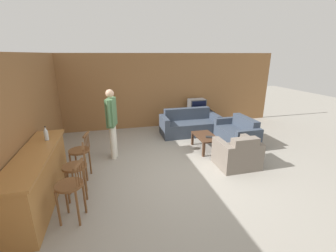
% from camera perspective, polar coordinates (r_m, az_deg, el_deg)
% --- Properties ---
extents(ground_plane, '(24.00, 24.00, 0.00)m').
position_cam_1_polar(ground_plane, '(5.18, 3.99, -11.90)').
color(ground_plane, gray).
extents(wall_back, '(9.40, 0.08, 2.60)m').
position_cam_1_polar(wall_back, '(8.12, -3.93, 8.82)').
color(wall_back, olive).
rests_on(wall_back, ground_plane).
extents(wall_left, '(0.08, 8.63, 2.60)m').
position_cam_1_polar(wall_left, '(5.96, -30.42, 3.07)').
color(wall_left, olive).
rests_on(wall_left, ground_plane).
extents(bar_counter, '(0.55, 2.44, 0.97)m').
position_cam_1_polar(bar_counter, '(4.66, -29.96, -11.27)').
color(bar_counter, '#A87038').
rests_on(bar_counter, ground_plane).
extents(bar_chair_near, '(0.51, 0.51, 1.01)m').
position_cam_1_polar(bar_chair_near, '(3.93, -23.49, -14.42)').
color(bar_chair_near, brown).
rests_on(bar_chair_near, ground_plane).
extents(bar_chair_mid, '(0.47, 0.47, 1.01)m').
position_cam_1_polar(bar_chair_mid, '(4.47, -22.36, -10.25)').
color(bar_chair_mid, brown).
rests_on(bar_chair_mid, ground_plane).
extents(bar_chair_far, '(0.50, 0.50, 1.01)m').
position_cam_1_polar(bar_chair_far, '(5.11, -21.39, -6.54)').
color(bar_chair_far, brown).
rests_on(bar_chair_far, ground_plane).
extents(couch_far, '(1.89, 0.84, 0.83)m').
position_cam_1_polar(couch_far, '(7.51, 5.41, 0.21)').
color(couch_far, '#384251').
rests_on(couch_far, ground_plane).
extents(armchair_near, '(0.92, 0.80, 0.81)m').
position_cam_1_polar(armchair_near, '(5.58, 17.20, -6.92)').
color(armchair_near, '#70665B').
rests_on(armchair_near, ground_plane).
extents(loveseat_right, '(0.77, 1.40, 0.80)m').
position_cam_1_polar(loveseat_right, '(6.97, 17.16, -1.96)').
color(loveseat_right, '#384251').
rests_on(loveseat_right, ground_plane).
extents(coffee_table, '(0.53, 0.91, 0.41)m').
position_cam_1_polar(coffee_table, '(6.32, 9.51, -3.01)').
color(coffee_table, '#472D1E').
rests_on(coffee_table, ground_plane).
extents(tv_unit, '(1.21, 0.55, 0.57)m').
position_cam_1_polar(tv_unit, '(8.40, 7.20, 1.91)').
color(tv_unit, black).
rests_on(tv_unit, ground_plane).
extents(tv, '(0.60, 0.41, 0.45)m').
position_cam_1_polar(tv, '(8.27, 7.34, 5.28)').
color(tv, '#4C4C4C').
rests_on(tv, tv_unit).
extents(bottle, '(0.08, 0.08, 0.28)m').
position_cam_1_polar(bottle, '(4.95, -28.58, -1.76)').
color(bottle, silver).
rests_on(bottle, bar_counter).
extents(book_on_table, '(0.23, 0.18, 0.03)m').
position_cam_1_polar(book_on_table, '(6.18, 10.56, -2.76)').
color(book_on_table, black).
rests_on(book_on_table, coffee_table).
extents(person_by_window, '(0.28, 0.55, 1.77)m').
position_cam_1_polar(person_by_window, '(5.71, -14.09, 1.43)').
color(person_by_window, silver).
rests_on(person_by_window, ground_plane).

